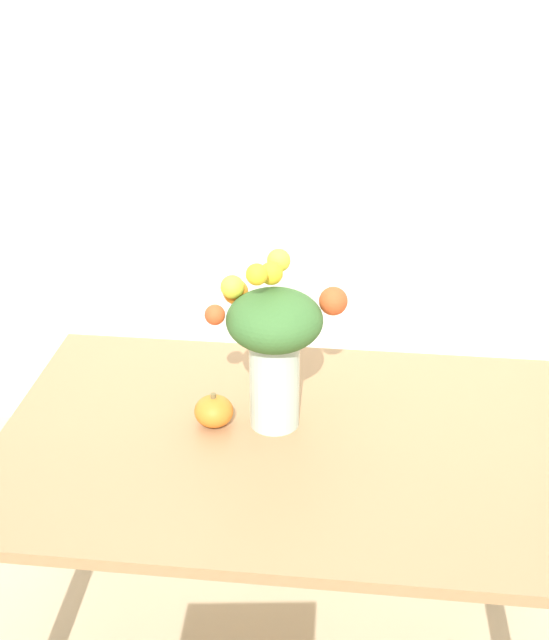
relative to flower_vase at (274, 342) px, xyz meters
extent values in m
cube|color=white|center=(0.04, 1.10, 0.34)|extent=(8.00, 0.06, 2.70)
cube|color=#9E754C|center=(0.04, -0.07, -0.25)|extent=(1.43, 0.96, 0.03)
cylinder|color=#9E754C|center=(-0.62, 0.35, -0.63)|extent=(0.06, 0.06, 0.74)
cylinder|color=#9E754C|center=(0.69, 0.35, -0.63)|extent=(0.06, 0.06, 0.74)
cylinder|color=#B2CCBC|center=(0.00, 0.00, -0.11)|extent=(0.13, 0.13, 0.25)
cylinder|color=silver|center=(0.00, 0.00, -0.17)|extent=(0.11, 0.11, 0.12)
cylinder|color=#38662D|center=(0.03, 0.00, -0.08)|extent=(0.01, 0.01, 0.29)
cylinder|color=#38662D|center=(0.01, 0.02, -0.08)|extent=(0.00, 0.01, 0.29)
cylinder|color=#38662D|center=(-0.02, 0.01, -0.08)|extent=(0.01, 0.01, 0.29)
cylinder|color=#38662D|center=(-0.02, -0.02, -0.08)|extent=(0.01, 0.01, 0.29)
cylinder|color=#38662D|center=(0.01, -0.03, -0.08)|extent=(0.00, 0.01, 0.29)
ellipsoid|color=#38662D|center=(0.00, 0.00, 0.06)|extent=(0.24, 0.24, 0.14)
sphere|color=yellow|center=(-0.01, 0.03, 0.17)|extent=(0.06, 0.06, 0.06)
sphere|color=#D64C23|center=(0.14, 0.05, 0.09)|extent=(0.07, 0.07, 0.07)
sphere|color=#D64C23|center=(-0.14, -0.04, 0.09)|extent=(0.05, 0.05, 0.05)
sphere|color=yellow|center=(-0.11, 0.04, 0.12)|extent=(0.06, 0.06, 0.06)
sphere|color=yellow|center=(0.00, 0.08, 0.18)|extent=(0.06, 0.06, 0.06)
sphere|color=orange|center=(-0.10, 0.07, 0.10)|extent=(0.06, 0.06, 0.06)
sphere|color=yellow|center=(-0.04, -0.03, 0.19)|extent=(0.05, 0.05, 0.05)
ellipsoid|color=orange|center=(-0.15, -0.03, -0.19)|extent=(0.10, 0.10, 0.08)
cylinder|color=brown|center=(-0.15, -0.03, -0.15)|extent=(0.01, 0.01, 0.02)
cube|color=silver|center=(0.03, 0.72, -0.54)|extent=(0.43, 0.43, 0.02)
cylinder|color=silver|center=(-0.15, 0.56, -0.78)|extent=(0.04, 0.04, 0.46)
cylinder|color=silver|center=(0.19, 0.54, -0.78)|extent=(0.04, 0.04, 0.46)
cylinder|color=silver|center=(-0.13, 0.90, -0.78)|extent=(0.04, 0.04, 0.46)
cylinder|color=silver|center=(0.20, 0.88, -0.78)|extent=(0.04, 0.04, 0.46)
cube|color=silver|center=(0.04, 0.92, -0.26)|extent=(0.40, 0.03, 0.54)
camera|label=1|loc=(0.22, -1.91, 1.03)|focal=50.00mm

